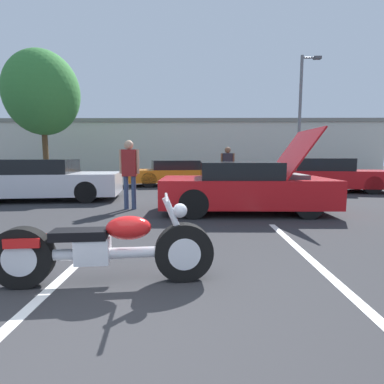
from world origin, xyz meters
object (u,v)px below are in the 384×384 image
object	(u,v)px
tree_background	(42,93)
parked_car_right_row	(325,176)
show_car_hood_open	(245,187)
spectator_midground	(129,168)
parked_car_mid_left_row	(46,181)
motorcycle	(105,249)
spectator_near_motorcycle	(227,166)
light_pole	(301,112)
parked_car_mid_right_row	(178,173)

from	to	relation	value
tree_background	parked_car_right_row	size ratio (longest dim) A/B	1.54
show_car_hood_open	parked_car_right_row	distance (m)	5.98
show_car_hood_open	spectator_midground	world-z (taller)	show_car_hood_open
parked_car_mid_left_row	parked_car_right_row	distance (m)	10.27
motorcycle	spectator_near_motorcycle	bearing A→B (deg)	68.36
tree_background	spectator_midground	bearing A→B (deg)	-54.71
show_car_hood_open	motorcycle	bearing A→B (deg)	-117.83
tree_background	motorcycle	size ratio (longest dim) A/B	3.17
spectator_near_motorcycle	motorcycle	bearing A→B (deg)	-105.21
light_pole	spectator_near_motorcycle	distance (m)	9.57
light_pole	parked_car_mid_right_row	distance (m)	9.13
tree_background	spectator_near_motorcycle	world-z (taller)	tree_background
tree_background	parked_car_mid_left_row	distance (m)	10.65
light_pole	spectator_midground	world-z (taller)	light_pole
light_pole	parked_car_mid_left_row	world-z (taller)	light_pole
parked_car_mid_left_row	spectator_midground	xyz separation A→B (m)	(3.06, -1.69, 0.46)
spectator_midground	light_pole	bearing A→B (deg)	53.11
tree_background	parked_car_right_row	bearing A→B (deg)	-23.43
tree_background	parked_car_right_row	distance (m)	16.13
parked_car_mid_right_row	parked_car_mid_left_row	bearing A→B (deg)	-140.38
parked_car_mid_right_row	spectator_midground	distance (m)	6.67
light_pole	parked_car_right_row	bearing A→B (deg)	-100.80
parked_car_mid_left_row	show_car_hood_open	bearing A→B (deg)	-25.45
show_car_hood_open	parked_car_mid_left_row	size ratio (longest dim) A/B	0.88
parked_car_mid_right_row	parked_car_mid_left_row	xyz separation A→B (m)	(-3.96, -4.91, 0.04)
parked_car_mid_left_row	spectator_near_motorcycle	bearing A→B (deg)	9.62
parked_car_right_row	parked_car_mid_right_row	bearing A→B (deg)	167.23
tree_background	parked_car_right_row	xyz separation A→B (m)	(14.22, -6.16, -4.47)
show_car_hood_open	parked_car_right_row	xyz separation A→B (m)	(3.91, 4.52, -0.00)
motorcycle	parked_car_mid_left_row	size ratio (longest dim) A/B	0.51
parked_car_mid_left_row	spectator_near_motorcycle	xyz separation A→B (m)	(6.00, 1.79, 0.41)
tree_background	parked_car_mid_right_row	size ratio (longest dim) A/B	1.50
light_pole	spectator_midground	distance (m)	13.93
parked_car_right_row	show_car_hood_open	bearing A→B (deg)	-121.81
parked_car_mid_left_row	spectator_near_motorcycle	world-z (taller)	spectator_near_motorcycle
tree_background	show_car_hood_open	xyz separation A→B (m)	(10.31, -10.69, -4.47)
light_pole	parked_car_mid_right_row	size ratio (longest dim) A/B	1.46
parked_car_mid_left_row	light_pole	bearing A→B (deg)	32.35
motorcycle	parked_car_right_row	xyz separation A→B (m)	(6.17, 8.83, 0.23)
motorcycle	spectator_near_motorcycle	size ratio (longest dim) A/B	1.38
motorcycle	spectator_near_motorcycle	world-z (taller)	spectator_near_motorcycle
motorcycle	parked_car_right_row	size ratio (longest dim) A/B	0.49
spectator_near_motorcycle	parked_car_right_row	bearing A→B (deg)	10.29
tree_background	show_car_hood_open	distance (m)	15.51
light_pole	tree_background	size ratio (longest dim) A/B	0.97
parked_car_mid_right_row	parked_car_right_row	xyz separation A→B (m)	(5.99, -2.40, 0.04)
spectator_near_motorcycle	spectator_midground	distance (m)	4.55
show_car_hood_open	parked_car_mid_right_row	size ratio (longest dim) A/B	0.82
tree_background	parked_car_mid_right_row	distance (m)	10.11
light_pole	parked_car_mid_right_row	bearing A→B (deg)	-149.44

